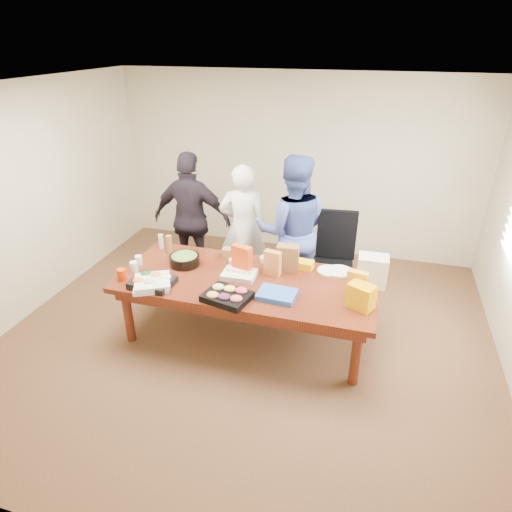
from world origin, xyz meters
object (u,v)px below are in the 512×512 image
(person_center, at_px, (243,228))
(conference_table, at_px, (247,308))
(person_right, at_px, (292,231))
(salad_bowl, at_px, (185,260))
(office_chair, at_px, (332,265))
(sheet_cake, at_px, (239,275))

(person_center, bearing_deg, conference_table, 97.71)
(person_right, distance_m, salad_bowl, 1.38)
(conference_table, distance_m, office_chair, 1.24)
(office_chair, relative_size, salad_bowl, 3.33)
(sheet_cake, bearing_deg, conference_table, -15.24)
(person_center, relative_size, person_right, 0.90)
(conference_table, bearing_deg, person_right, 73.29)
(conference_table, height_order, office_chair, office_chair)
(person_center, xyz_separation_m, person_right, (0.68, -0.12, 0.10))
(office_chair, bearing_deg, person_center, 165.23)
(conference_table, xyz_separation_m, sheet_cake, (-0.09, 0.02, 0.41))
(salad_bowl, bearing_deg, conference_table, -9.47)
(conference_table, relative_size, sheet_cake, 7.80)
(person_center, distance_m, sheet_cake, 1.11)
(conference_table, height_order, person_right, person_right)
(sheet_cake, relative_size, salad_bowl, 1.02)
(sheet_cake, xyz_separation_m, salad_bowl, (-0.70, 0.11, 0.03))
(office_chair, bearing_deg, salad_bowl, -160.63)
(conference_table, height_order, sheet_cake, sheet_cake)
(person_right, bearing_deg, office_chair, 158.85)
(person_center, relative_size, sheet_cake, 4.78)
(office_chair, xyz_separation_m, person_center, (-1.21, 0.19, 0.27))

